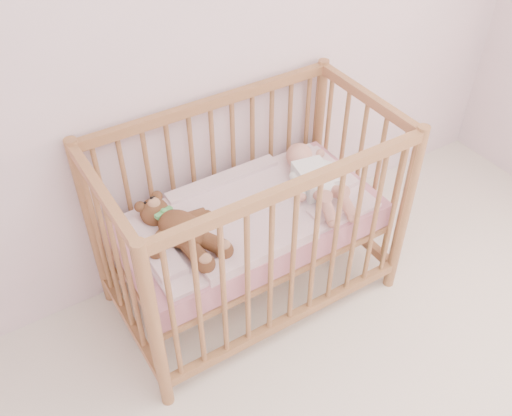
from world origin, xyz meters
TOP-DOWN VIEW (x-y plane):
  - wall_back at (0.00, 2.00)m, footprint 4.00×0.02m
  - crib at (0.03, 1.60)m, footprint 1.36×0.76m
  - mattress at (0.03, 1.60)m, footprint 1.22×0.62m
  - blanket at (0.03, 1.60)m, footprint 1.10×0.58m
  - baby at (0.38, 1.58)m, footprint 0.39×0.64m
  - teddy_bear at (-0.33, 1.58)m, footprint 0.50×0.60m

SIDE VIEW (x-z plane):
  - mattress at x=0.03m, z-range 0.42..0.55m
  - crib at x=0.03m, z-range 0.00..1.00m
  - blanket at x=0.03m, z-range 0.53..0.59m
  - baby at x=0.38m, z-range 0.56..0.71m
  - teddy_bear at x=-0.33m, z-range 0.57..0.72m
  - wall_back at x=0.00m, z-range 0.00..2.70m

